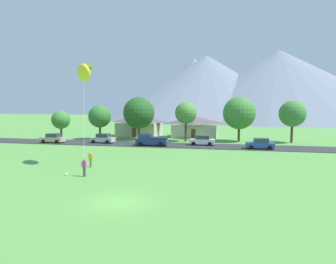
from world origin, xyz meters
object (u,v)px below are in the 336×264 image
object	(u,v)px
house_left_center	(140,125)
parked_car_white_west_end	(202,140)
tree_right_of_center	(186,113)
parked_car_tan_east_end	(53,138)
house_leftmost	(195,126)
tree_center	(239,113)
kite_flyer_with_kite	(84,73)
soccer_ball	(66,174)
pickup_truck_navy_west_side	(151,140)
tree_near_right	(61,120)
parked_car_blue_mid_west	(260,144)
parked_car_silver_mid_east	(103,139)
tree_far_right	(139,113)
tree_left_of_center	(292,114)
watcher_person	(91,159)
tree_near_left	(100,117)

from	to	relation	value
house_left_center	parked_car_white_west_end	xyz separation A→B (m)	(15.45, -13.42, -1.60)
tree_right_of_center	parked_car_tan_east_end	size ratio (longest dim) A/B	1.78
house_leftmost	tree_center	xyz separation A→B (m)	(9.01, -6.43, 3.07)
kite_flyer_with_kite	soccer_ball	bearing A→B (deg)	-83.37
pickup_truck_navy_west_side	soccer_ball	world-z (taller)	pickup_truck_navy_west_side
house_left_center	tree_near_right	xyz separation A→B (m)	(-14.23, -8.58, 1.38)
tree_near_right	parked_car_blue_mid_west	size ratio (longest dim) A/B	1.36
house_leftmost	parked_car_silver_mid_east	distance (m)	20.78
tree_near_right	tree_far_right	bearing A→B (deg)	3.35
tree_left_of_center	pickup_truck_navy_west_side	size ratio (longest dim) A/B	1.46
pickup_truck_navy_west_side	watcher_person	size ratio (longest dim) A/B	3.15
parked_car_silver_mid_east	pickup_truck_navy_west_side	xyz separation A→B (m)	(9.49, -1.69, 0.19)
tree_left_of_center	tree_right_of_center	size ratio (longest dim) A/B	1.03
pickup_truck_navy_west_side	tree_left_of_center	bearing A→B (deg)	22.06
tree_left_of_center	tree_center	size ratio (longest dim) A/B	0.91
house_leftmost	parked_car_blue_mid_west	size ratio (longest dim) A/B	2.38
parked_car_silver_mid_east	soccer_ball	world-z (taller)	parked_car_silver_mid_east
house_left_center	parked_car_silver_mid_east	distance (m)	14.53
soccer_ball	tree_right_of_center	bearing A→B (deg)	76.54
house_left_center	parked_car_tan_east_end	xyz separation A→B (m)	(-11.30, -15.87, -1.60)
tree_left_of_center	tree_near_right	bearing A→B (deg)	-177.05
house_left_center	tree_left_of_center	bearing A→B (deg)	-11.39
parked_car_white_west_end	parked_car_tan_east_end	xyz separation A→B (m)	(-26.75, -2.45, 0.00)
tree_right_of_center	soccer_ball	size ratio (longest dim) A/B	31.20
tree_near_right	watcher_person	world-z (taller)	tree_near_right
tree_near_left	tree_right_of_center	size ratio (longest dim) A/B	0.92
parked_car_blue_mid_west	soccer_ball	bearing A→B (deg)	-132.36
tree_far_right	parked_car_tan_east_end	distance (m)	16.55
tree_near_left	tree_right_of_center	world-z (taller)	tree_right_of_center
tree_left_of_center	pickup_truck_navy_west_side	distance (m)	26.12
tree_left_of_center	pickup_truck_navy_west_side	xyz separation A→B (m)	(-23.89, -9.68, -4.24)
tree_near_right	kite_flyer_with_kite	distance (m)	30.92
house_leftmost	tree_near_left	xyz separation A→B (m)	(-18.35, -8.32, 2.29)
house_left_center	soccer_ball	xyz separation A→B (m)	(4.71, -37.84, -2.35)
tree_center	soccer_ball	bearing A→B (deg)	-118.26
tree_near_left	tree_right_of_center	bearing A→B (deg)	0.02
tree_left_of_center	pickup_truck_navy_west_side	bearing A→B (deg)	-157.94
parked_car_blue_mid_west	parked_car_silver_mid_east	bearing A→B (deg)	176.25
parked_car_silver_mid_east	kite_flyer_with_kite	size ratio (longest dim) A/B	0.37
house_leftmost	parked_car_tan_east_end	xyz separation A→B (m)	(-23.92, -15.95, -1.45)
parked_car_blue_mid_west	watcher_person	xyz separation A→B (m)	(-19.41, -17.74, 0.01)
house_left_center	parked_car_silver_mid_east	bearing A→B (deg)	-99.43
tree_right_of_center	parked_car_silver_mid_east	size ratio (longest dim) A/B	1.76
house_left_center	soccer_ball	size ratio (longest dim) A/B	39.47
tree_near_right	tree_far_right	world-z (taller)	tree_far_right
kite_flyer_with_kite	parked_car_white_west_end	bearing A→B (deg)	59.44
house_leftmost	kite_flyer_with_kite	size ratio (longest dim) A/B	0.88
kite_flyer_with_kite	watcher_person	world-z (taller)	kite_flyer_with_kite
tree_center	watcher_person	xyz separation A→B (m)	(-16.43, -27.40, -4.50)
tree_right_of_center	watcher_person	distance (m)	26.74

